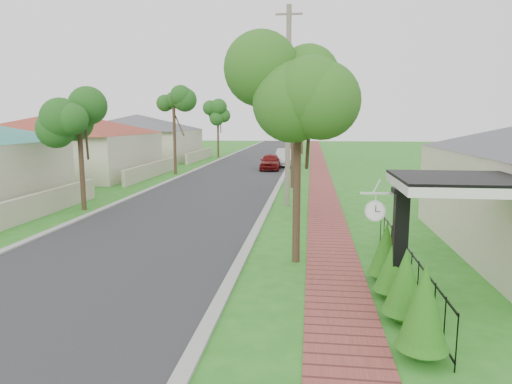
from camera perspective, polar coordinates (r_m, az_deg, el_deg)
The scene contains 16 objects.
ground at distance 11.99m, azimuth -6.01°, elevation -10.39°, with size 160.00×160.00×0.00m, color #27731B.
road at distance 31.77m, azimuth -3.28°, elevation 1.74°, with size 7.00×120.00×0.02m, color #28282B.
kerb_right at distance 31.33m, azimuth 3.31°, elevation 1.64°, with size 0.30×120.00×0.10m, color #9E9E99.
kerb_left at distance 32.61m, azimuth -9.61°, elevation 1.81°, with size 0.30×120.00×0.10m, color #9E9E99.
sidewalk at distance 31.28m, azimuth 8.07°, elevation 1.56°, with size 1.50×120.00×0.03m, color #99413D.
porch_post at distance 10.60m, azimuth 17.49°, elevation -7.01°, with size 0.48×0.48×2.52m.
picket_fence at distance 11.77m, azimuth 18.16°, elevation -8.43°, with size 0.03×8.02×1.00m.
street_trees at distance 38.26m, azimuth -1.33°, elevation 9.77°, with size 10.70×37.65×5.89m.
hedge_row at distance 10.01m, azimuth 17.59°, elevation -10.22°, with size 0.77×4.57×1.73m.
far_house_red at distance 35.68m, azimuth -22.70°, elevation 5.63°, with size 15.56×15.56×4.60m.
far_house_grey at distance 48.35m, azimuth -14.50°, elevation 6.71°, with size 15.56×15.56×4.60m.
parked_car_red at distance 37.00m, azimuth 1.79°, elevation 3.79°, with size 1.56×3.87×1.32m, color maroon.
parked_car_white at distance 40.13m, azimuth 3.76°, elevation 4.31°, with size 1.59×4.56×1.50m, color silver.
near_tree at distance 12.54m, azimuth 5.27°, elevation 11.61°, with size 2.22×2.22×5.71m.
utility_pole at distance 21.06m, azimuth 4.02°, elevation 10.53°, with size 1.20×0.24×8.99m.
station_clock at distance 10.72m, azimuth 14.70°, elevation -2.16°, with size 0.79×0.13×0.67m.
Camera 1 is at (2.57, -11.02, 3.95)m, focal length 32.00 mm.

